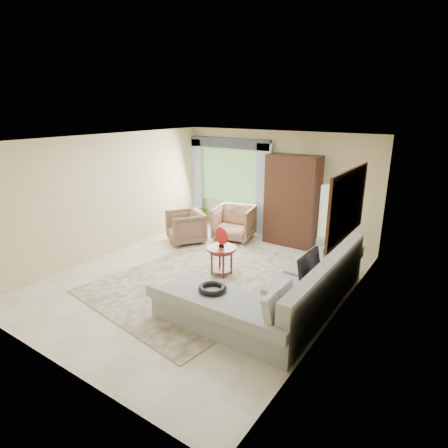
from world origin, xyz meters
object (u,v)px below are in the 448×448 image
Objects in this scene: tv_screen at (310,267)px; armchair_right at (234,223)px; armoire at (292,201)px; sectional_sofa at (285,295)px; coffee_table at (222,261)px; potted_plant at (203,215)px; armchair_left at (186,227)px; floor_lamp at (326,218)px.

armchair_right is (-2.77, 2.12, -0.30)m from tv_screen.
armoire reaches higher than armchair_right.
sectional_sofa is at bearing -66.94° from armoire.
potted_plant is at bearing 133.36° from coffee_table.
armchair_left is 2.59m from armoire.
floor_lamp is (2.91, 1.39, 0.37)m from armchair_left.
floor_lamp is at bearing 1.12° from potted_plant.
armoire is at bearing 7.55° from armchair_right.
armoire reaches higher than floor_lamp.
armchair_left is at bearing 160.38° from tv_screen.
sectional_sofa is 4.16× the size of armchair_left.
tv_screen is 2.77m from floor_lamp.
armchair_right is at bearing 142.57° from tv_screen.
coffee_table is at bearing -98.35° from armoire.
armoire is (1.27, 0.50, 0.63)m from armchair_right.
armoire is (2.11, 1.33, 0.67)m from armchair_left.
armchair_right is at bearing -158.68° from armoire.
floor_lamp reaches higher than armchair_right.
tv_screen is 0.81× the size of armchair_right.
armoire is at bearing 81.65° from coffee_table.
armchair_left is 3.25m from floor_lamp.
floor_lamp is (3.39, 0.07, 0.47)m from potted_plant.
armchair_right is at bearing 116.14° from coffee_table.
armchair_left is 0.40× the size of armoire.
floor_lamp is (1.15, 2.44, 0.45)m from coffee_table.
tv_screen is at bearing 14.71° from armchair_left.
armoire is (0.35, 2.38, 0.75)m from coffee_table.
coffee_table is at bearing -77.62° from armchair_right.
tv_screen reaches higher than coffee_table.
potted_plant is 3.43m from floor_lamp.
sectional_sofa is 6.28× the size of potted_plant.
tv_screen is (0.27, 0.28, 0.44)m from sectional_sofa.
floor_lamp is (-0.70, 2.68, 0.03)m from tv_screen.
tv_screen reaches higher than sectional_sofa.
armchair_left reaches higher than coffee_table.
coffee_table is 0.63× the size of armchair_right.
coffee_table is 0.39× the size of floor_lamp.
coffee_table is 3.27m from potted_plant.
floor_lamp is (2.07, 0.56, 0.33)m from armchair_right.
armoire is (-1.23, 2.90, 0.77)m from sectional_sofa.
tv_screen is 1.91m from coffee_table.
armoire is 0.86m from floor_lamp.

